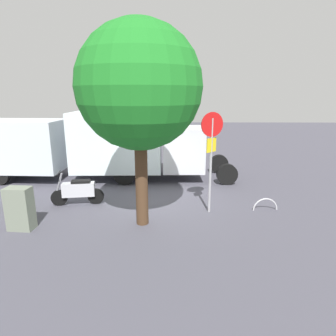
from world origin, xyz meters
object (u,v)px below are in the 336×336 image
stop_sign (211,147)px  bike_rack_hoop (265,210)px  box_truck_near (138,143)px  motorcycle (78,190)px  utility_cabinet (20,209)px  street_tree (139,88)px

stop_sign → bike_rack_hoop: stop_sign is taller
bike_rack_hoop → box_truck_near: bearing=-38.2°
box_truck_near → motorcycle: bearing=-119.5°
motorcycle → stop_sign: (-4.51, 0.59, 1.66)m
box_truck_near → motorcycle: (1.74, 3.27, -1.13)m
box_truck_near → stop_sign: (-2.77, 3.86, 0.53)m
utility_cabinet → box_truck_near: bearing=-118.3°
utility_cabinet → stop_sign: bearing=-166.6°
motorcycle → bike_rack_hoop: (-6.42, 0.41, -0.52)m
motorcycle → box_truck_near: bearing=-126.4°
motorcycle → utility_cabinet: size_ratio=1.44×
utility_cabinet → bike_rack_hoop: utility_cabinet is taller
box_truck_near → bike_rack_hoop: (-4.68, 3.68, -1.65)m
stop_sign → bike_rack_hoop: (-1.91, -0.18, -2.18)m
utility_cabinet → bike_rack_hoop: 7.65m
box_truck_near → utility_cabinet: (2.79, 5.18, -1.02)m
stop_sign → bike_rack_hoop: size_ratio=3.84×
box_truck_near → street_tree: 5.32m
box_truck_near → street_tree: size_ratio=1.27×
stop_sign → bike_rack_hoop: bearing=-174.7°
box_truck_near → motorcycle: 3.87m
street_tree → bike_rack_hoop: street_tree is taller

